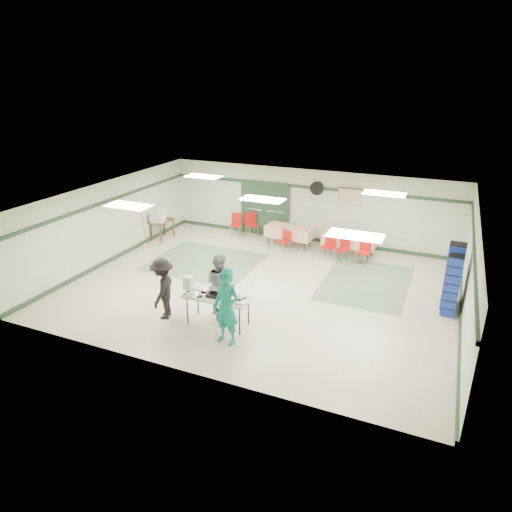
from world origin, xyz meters
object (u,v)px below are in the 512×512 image
at_px(crate_stack_red, 452,281).
at_px(broom, 144,228).
at_px(volunteer_teal, 227,307).
at_px(printer_table, 162,223).
at_px(volunteer_grey, 220,284).
at_px(crate_stack_blue_b, 452,286).
at_px(serving_table, 217,299).
at_px(chair_a, 343,247).
at_px(dining_table_a, 349,240).
at_px(chair_loose_a, 251,222).
at_px(chair_loose_b, 236,222).
at_px(chair_c, 364,250).
at_px(office_printer, 158,217).
at_px(crate_stack_blue_a, 453,277).
at_px(chair_d, 285,239).
at_px(dining_table_b, 289,232).
at_px(chair_b, 329,244).
at_px(volunteer_dark, 163,289).

relative_size(crate_stack_red, broom, 0.88).
bearing_deg(volunteer_teal, printer_table, 147.09).
height_order(volunteer_grey, crate_stack_blue_b, crate_stack_blue_b).
height_order(volunteer_teal, crate_stack_red, volunteer_teal).
xyz_separation_m(serving_table, volunteer_grey, (-0.23, 0.57, 0.12)).
height_order(volunteer_teal, chair_a, volunteer_teal).
bearing_deg(dining_table_a, crate_stack_red, -34.15).
distance_m(volunteer_grey, broom, 5.83).
height_order(crate_stack_red, broom, broom).
bearing_deg(printer_table, chair_a, 11.89).
bearing_deg(serving_table, chair_a, 69.31).
xyz_separation_m(chair_loose_a, chair_loose_b, (-0.56, -0.18, -0.02)).
relative_size(chair_c, broom, 0.57).
relative_size(chair_c, office_printer, 1.66).
bearing_deg(volunteer_grey, crate_stack_blue_a, -140.51).
distance_m(crate_stack_blue_a, office_printer, 10.40).
xyz_separation_m(crate_stack_red, crate_stack_blue_b, (0.00, -0.78, 0.21)).
relative_size(chair_loose_b, crate_stack_red, 0.73).
relative_size(printer_table, office_printer, 1.99).
bearing_deg(chair_d, serving_table, -64.07).
bearing_deg(printer_table, chair_c, 11.52).
bearing_deg(chair_c, volunteer_grey, -106.99).
bearing_deg(printer_table, dining_table_b, 20.74).
relative_size(serving_table, dining_table_b, 0.96).
distance_m(serving_table, chair_b, 5.62).
height_order(serving_table, chair_loose_b, chair_loose_b).
height_order(volunteer_teal, chair_b, volunteer_teal).
bearing_deg(volunteer_dark, chair_d, 151.85).
height_order(volunteer_dark, crate_stack_blue_b, crate_stack_blue_b).
bearing_deg(chair_a, volunteer_teal, -80.05).
xyz_separation_m(volunteer_dark, chair_d, (1.26, 5.67, -0.33)).
distance_m(volunteer_teal, dining_table_a, 6.83).
bearing_deg(crate_stack_blue_b, broom, 174.32).
height_order(volunteer_dark, chair_b, volunteer_dark).
bearing_deg(serving_table, printer_table, 134.19).
xyz_separation_m(chair_a, chair_loose_b, (-4.42, 0.87, 0.07)).
xyz_separation_m(volunteer_dark, crate_stack_blue_a, (6.78, 3.44, 0.12)).
bearing_deg(volunteer_grey, chair_b, -94.44).
bearing_deg(chair_a, broom, -145.16).
xyz_separation_m(volunteer_teal, volunteer_dark, (-2.04, 0.43, -0.12)).
bearing_deg(chair_c, crate_stack_red, -20.61).
height_order(volunteer_dark, chair_loose_a, volunteer_dark).
height_order(chair_b, crate_stack_red, crate_stack_red).
bearing_deg(crate_stack_red, chair_loose_a, 158.49).
bearing_deg(chair_loose_b, crate_stack_red, -31.14).
distance_m(chair_a, printer_table, 6.90).
height_order(volunteer_dark, chair_loose_b, volunteer_dark).
distance_m(chair_a, office_printer, 6.93).
xyz_separation_m(dining_table_a, chair_b, (-0.58, -0.57, -0.04)).
height_order(dining_table_b, chair_a, chair_a).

